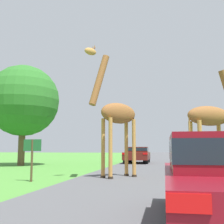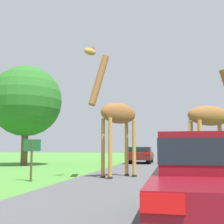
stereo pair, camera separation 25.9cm
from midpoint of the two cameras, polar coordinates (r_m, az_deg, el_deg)
The scene contains 8 objects.
road at distance 29.22m, azimuth 10.57°, elevation -9.67°, with size 7.55×120.00×0.00m.
giraffe_near_road at distance 12.16m, azimuth 0.14°, elevation -0.49°, with size 2.11×2.35×5.53m.
giraffe_companion at distance 12.75m, azimuth 19.05°, elevation -1.20°, with size 2.70×1.88×5.05m.
car_queue_right at distance 24.00m, azimuth 4.82°, elevation -8.55°, with size 1.99×4.11×1.34m.
car_queue_left at distance 16.67m, azimuth 18.17°, elevation -8.67°, with size 1.81×3.93×1.42m.
car_far_ahead at distance 28.53m, azimuth 15.51°, elevation -8.02°, with size 1.97×4.65×1.46m.
tree_centre_back at distance 21.62m, azimuth -17.89°, elevation 2.18°, with size 5.20×5.20×7.30m.
sign_post at distance 11.06m, azimuth -16.57°, elevation -7.78°, with size 0.70×0.08×1.56m.
Camera 1 is at (-0.05, 0.78, 1.23)m, focal length 45.00 mm.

